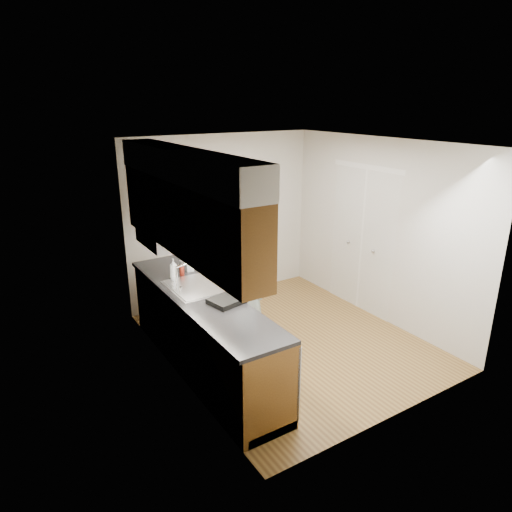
# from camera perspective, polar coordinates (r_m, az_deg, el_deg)

# --- Properties ---
(floor) EXTENTS (3.50, 3.50, 0.00)m
(floor) POSITION_cam_1_polar(r_m,az_deg,el_deg) (6.01, 4.06, -10.52)
(floor) COLOR olive
(floor) RESTS_ON ground
(ceiling) EXTENTS (3.50, 3.50, 0.00)m
(ceiling) POSITION_cam_1_polar(r_m,az_deg,el_deg) (5.25, 4.71, 13.97)
(ceiling) COLOR white
(ceiling) RESTS_ON wall_left
(wall_left) EXTENTS (0.02, 3.50, 2.50)m
(wall_left) POSITION_cam_1_polar(r_m,az_deg,el_deg) (4.81, -10.21, -2.06)
(wall_left) COLOR beige
(wall_left) RESTS_ON floor
(wall_right) EXTENTS (0.02, 3.50, 2.50)m
(wall_right) POSITION_cam_1_polar(r_m,az_deg,el_deg) (6.47, 15.16, 3.05)
(wall_right) COLOR beige
(wall_right) RESTS_ON floor
(wall_back) EXTENTS (3.00, 0.02, 2.50)m
(wall_back) POSITION_cam_1_polar(r_m,az_deg,el_deg) (6.93, -4.23, 4.69)
(wall_back) COLOR beige
(wall_back) RESTS_ON floor
(counter) EXTENTS (0.64, 2.80, 1.30)m
(counter) POSITION_cam_1_polar(r_m,az_deg,el_deg) (5.23, -6.64, -9.25)
(counter) COLOR brown
(counter) RESTS_ON floor
(upper_cabinets) EXTENTS (0.47, 2.80, 1.21)m
(upper_cabinets) POSITION_cam_1_polar(r_m,az_deg,el_deg) (4.72, -9.01, 6.45)
(upper_cabinets) COLOR brown
(upper_cabinets) RESTS_ON wall_left
(closet_door) EXTENTS (0.02, 1.22, 2.05)m
(closet_door) POSITION_cam_1_polar(r_m,az_deg,el_deg) (6.72, 13.08, 1.80)
(closet_door) COLOR white
(closet_door) RESTS_ON wall_right
(floor_mat) EXTENTS (0.74, 0.90, 0.01)m
(floor_mat) POSITION_cam_1_polar(r_m,az_deg,el_deg) (5.78, -1.23, -11.68)
(floor_mat) COLOR slate
(floor_mat) RESTS_ON floor
(person) EXTENTS (0.55, 0.78, 2.09)m
(person) POSITION_cam_1_polar(r_m,az_deg,el_deg) (5.32, -1.31, -1.89)
(person) COLOR #A7C4CB
(person) RESTS_ON floor_mat
(soap_bottle_a) EXTENTS (0.11, 0.11, 0.25)m
(soap_bottle_a) POSITION_cam_1_polar(r_m,az_deg,el_deg) (5.46, -10.28, -1.59)
(soap_bottle_a) COLOR silver
(soap_bottle_a) RESTS_ON counter
(soap_bottle_b) EXTENTS (0.10, 0.10, 0.19)m
(soap_bottle_b) POSITION_cam_1_polar(r_m,az_deg,el_deg) (5.68, -8.32, -0.95)
(soap_bottle_b) COLOR silver
(soap_bottle_b) RESTS_ON counter
(soda_can) EXTENTS (0.07, 0.07, 0.11)m
(soda_can) POSITION_cam_1_polar(r_m,az_deg,el_deg) (5.57, -9.25, -1.86)
(soda_can) COLOR #9E2B1B
(soda_can) RESTS_ON counter
(steel_can) EXTENTS (0.07, 0.07, 0.11)m
(steel_can) POSITION_cam_1_polar(r_m,az_deg,el_deg) (5.78, -9.27, -1.08)
(steel_can) COLOR #A5A5AA
(steel_can) RESTS_ON counter
(dish_rack) EXTENTS (0.39, 0.35, 0.05)m
(dish_rack) POSITION_cam_1_polar(r_m,az_deg,el_deg) (4.79, -3.67, -5.58)
(dish_rack) COLOR black
(dish_rack) RESTS_ON counter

